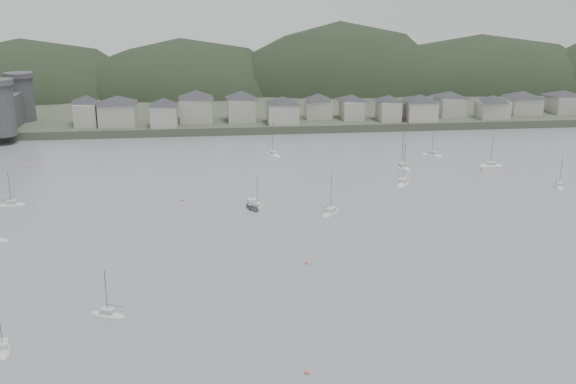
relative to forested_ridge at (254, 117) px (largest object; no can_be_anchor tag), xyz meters
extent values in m
cube|color=#383D2D|center=(-4.83, 25.60, 12.78)|extent=(900.00, 250.00, 3.00)
ellipsoid|color=black|center=(-115.70, 2.54, 1.14)|extent=(138.98, 92.48, 81.13)
ellipsoid|color=black|center=(-37.13, 3.46, 1.32)|extent=(132.08, 90.41, 79.74)
ellipsoid|color=black|center=(45.82, 3.53, -1.39)|extent=(133.88, 88.37, 101.41)
ellipsoid|color=black|center=(121.12, -1.49, 0.97)|extent=(165.81, 81.78, 82.55)
cylinder|color=#38383A|center=(-96.83, -103.40, 23.28)|extent=(10.00, 10.00, 18.00)
cylinder|color=#38383A|center=(-96.83, -75.40, 22.78)|extent=(10.00, 10.00, 17.00)
cube|color=#38383A|center=(-96.83, -89.40, 20.28)|extent=(3.50, 30.00, 12.00)
cube|color=#9B988D|center=(-69.83, -87.44, 18.58)|extent=(8.34, 12.91, 8.59)
pyramid|color=#29292E|center=(-69.83, -87.44, 24.37)|extent=(15.78, 15.78, 3.01)
cube|color=#9B988D|center=(-58.15, -88.08, 18.46)|extent=(13.68, 13.35, 8.36)
pyramid|color=#29292E|center=(-58.15, -88.08, 24.11)|extent=(20.07, 20.07, 2.93)
cube|color=gray|center=(-40.41, -93.38, 18.32)|extent=(9.78, 10.20, 8.08)
pyramid|color=#29292E|center=(-40.41, -93.38, 23.78)|extent=(14.83, 14.83, 2.83)
cube|color=#9B988D|center=(-28.35, -83.75, 18.83)|extent=(12.59, 13.33, 9.09)
pyramid|color=#29292E|center=(-28.35, -83.75, 24.97)|extent=(19.24, 19.24, 3.18)
cube|color=gray|center=(-10.58, -85.30, 18.72)|extent=(10.74, 12.17, 8.87)
pyramid|color=#29292E|center=(-10.58, -85.30, 24.70)|extent=(17.01, 17.01, 3.10)
cube|color=#9B988D|center=(5.09, -91.87, 18.13)|extent=(11.63, 12.09, 7.69)
pyramid|color=#29292E|center=(5.09, -91.87, 23.32)|extent=(17.61, 17.61, 2.69)
cube|color=#9B988D|center=(20.42, -83.21, 18.00)|extent=(10.37, 9.35, 7.44)
pyramid|color=#29292E|center=(20.42, -83.21, 23.03)|extent=(14.65, 14.65, 2.60)
cube|color=#9B988D|center=(33.79, -85.61, 17.90)|extent=(8.24, 12.20, 7.22)
pyramid|color=#29292E|center=(33.79, -85.61, 22.77)|extent=(15.17, 15.17, 2.53)
cube|color=gray|center=(47.66, -90.85, 18.02)|extent=(8.06, 10.91, 7.46)
pyramid|color=#29292E|center=(47.66, -90.85, 23.05)|extent=(14.08, 14.08, 2.61)
cube|color=#9B988D|center=(59.98, -92.34, 18.12)|extent=(11.73, 11.78, 7.66)
pyramid|color=#29292E|center=(59.98, -92.34, 23.29)|extent=(17.46, 17.46, 2.68)
cube|color=gray|center=(75.80, -82.49, 17.95)|extent=(10.19, 13.02, 7.33)
pyramid|color=#29292E|center=(75.80, -82.49, 22.90)|extent=(17.23, 17.23, 2.57)
cube|color=gray|center=(90.71, -91.34, 17.72)|extent=(11.70, 9.81, 6.88)
pyramid|color=#29292E|center=(90.71, -91.34, 22.36)|extent=(15.97, 15.97, 2.41)
cube|color=gray|center=(107.57, -82.49, 17.78)|extent=(12.83, 12.48, 7.00)
pyramid|color=#29292E|center=(107.57, -82.49, 22.51)|extent=(18.79, 18.79, 2.45)
cube|color=gray|center=(125.90, -81.98, 17.77)|extent=(11.07, 13.50, 6.97)
pyramid|color=#29292E|center=(125.90, -81.98, 22.47)|extent=(18.25, 18.25, 2.44)
ellipsoid|color=silver|center=(30.94, -170.87, 11.33)|extent=(7.24, 9.35, 1.83)
cube|color=#BBBBB6|center=(30.94, -170.87, 12.55)|extent=(3.38, 3.78, 0.70)
cylinder|color=#3F3F42|center=(30.94, -170.87, 17.21)|extent=(0.12, 0.12, 11.44)
cylinder|color=#3F3F42|center=(30.08, -169.46, 13.10)|extent=(2.22, 3.58, 0.10)
ellipsoid|color=silver|center=(35.44, -153.54, 11.33)|extent=(5.13, 9.61, 1.83)
cube|color=#BBBBB6|center=(35.44, -153.54, 12.55)|extent=(2.76, 3.61, 0.70)
cylinder|color=#3F3F42|center=(35.44, -153.54, 17.22)|extent=(0.12, 0.12, 11.47)
cylinder|color=#3F3F42|center=(35.03, -155.14, 13.10)|extent=(1.13, 4.02, 0.10)
ellipsoid|color=silver|center=(-41.17, -242.73, 11.33)|extent=(6.94, 4.57, 1.33)
cube|color=#BBBBB6|center=(-41.17, -242.73, 12.30)|extent=(2.71, 2.26, 0.70)
cylinder|color=#3F3F42|center=(-41.17, -242.73, 15.63)|extent=(0.12, 0.12, 8.30)
cylinder|color=#3F3F42|center=(-40.07, -242.26, 12.85)|extent=(2.78, 1.27, 0.10)
ellipsoid|color=silver|center=(-55.49, -252.35, 11.33)|extent=(4.03, 7.37, 1.41)
cube|color=#BBBBB6|center=(-55.49, -252.35, 12.34)|extent=(2.14, 2.78, 0.70)
cylinder|color=#3F3F42|center=(-55.49, -252.35, 15.88)|extent=(0.12, 0.12, 8.78)
ellipsoid|color=silver|center=(-2.71, -132.62, 11.33)|extent=(6.57, 9.36, 1.80)
cube|color=#BBBBB6|center=(-2.71, -132.62, 12.54)|extent=(3.17, 3.71, 0.70)
cylinder|color=#3F3F42|center=(-2.71, -132.62, 17.12)|extent=(0.12, 0.12, 11.27)
cylinder|color=#3F3F42|center=(-1.99, -131.16, 13.09)|extent=(1.88, 3.68, 0.10)
ellipsoid|color=silver|center=(-74.08, -178.48, 11.33)|extent=(7.18, 2.89, 1.40)
cube|color=#BBBBB6|center=(-74.08, -178.48, 12.33)|extent=(2.58, 1.77, 0.70)
cylinder|color=#3F3F42|center=(-74.08, -178.48, 15.86)|extent=(0.12, 0.12, 8.74)
cylinder|color=#3F3F42|center=(-75.33, -178.36, 12.88)|extent=(3.14, 0.40, 0.10)
ellipsoid|color=silver|center=(63.62, -154.80, 11.33)|extent=(8.06, 2.88, 1.59)
cube|color=#BBBBB6|center=(63.62, -154.80, 12.43)|extent=(2.86, 1.87, 0.70)
cylinder|color=#3F3F42|center=(63.62, -154.80, 16.46)|extent=(0.12, 0.12, 9.96)
cylinder|color=#3F3F42|center=(65.05, -154.74, 12.98)|extent=(3.59, 0.25, 0.10)
ellipsoid|color=silver|center=(-11.84, -187.70, 11.33)|extent=(4.78, 6.97, 1.34)
cube|color=#BBBBB6|center=(-11.84, -187.70, 12.30)|extent=(2.33, 2.75, 0.70)
cylinder|color=#3F3F42|center=(-11.84, -187.70, 15.67)|extent=(0.12, 0.12, 8.36)
cylinder|color=#3F3F42|center=(-12.35, -186.61, 12.85)|extent=(1.37, 2.77, 0.10)
ellipsoid|color=silver|center=(5.77, -194.24, 11.33)|extent=(6.73, 7.85, 1.58)
cube|color=#BBBBB6|center=(5.77, -194.24, 12.42)|extent=(3.04, 3.25, 0.70)
cylinder|color=#3F3F42|center=(5.77, -194.24, 16.42)|extent=(0.12, 0.12, 9.87)
cylinder|color=#3F3F42|center=(4.93, -193.10, 12.97)|extent=(2.20, 2.91, 0.10)
ellipsoid|color=silver|center=(73.22, -179.19, 11.33)|extent=(4.23, 7.32, 1.39)
cube|color=#BBBBB6|center=(73.22, -179.19, 12.33)|extent=(2.20, 2.79, 0.70)
cylinder|color=#3F3F42|center=(73.22, -179.19, 15.84)|extent=(0.12, 0.12, 8.71)
cylinder|color=#3F3F42|center=(72.84, -177.99, 12.88)|extent=(1.04, 3.02, 0.10)
ellipsoid|color=silver|center=(49.90, -139.03, 11.33)|extent=(7.53, 6.52, 1.52)
cube|color=#BBBBB6|center=(49.90, -139.03, 12.39)|extent=(3.13, 2.94, 0.70)
cylinder|color=#3F3F42|center=(49.90, -139.03, 16.23)|extent=(0.12, 0.12, 9.50)
cylinder|color=#3F3F42|center=(48.80, -139.86, 12.94)|extent=(2.79, 2.14, 0.10)
ellipsoid|color=black|center=(-13.05, -187.14, 11.33)|extent=(3.97, 8.29, 1.75)
cube|color=#BBBBB6|center=(-13.05, -187.14, 12.86)|extent=(2.55, 2.68, 1.40)
cylinder|color=#3F3F42|center=(-13.05, -187.14, 13.76)|extent=(0.10, 0.10, 1.20)
sphere|color=#BB5C3E|center=(-79.39, -140.09, 11.43)|extent=(0.70, 0.70, 0.70)
sphere|color=#BB5C3E|center=(59.03, -158.46, 11.43)|extent=(0.70, 0.70, 0.70)
sphere|color=#BB5C3E|center=(-4.64, -224.56, 11.43)|extent=(0.70, 0.70, 0.70)
sphere|color=#BB5C3E|center=(-10.30, -264.25, 11.43)|extent=(0.70, 0.70, 0.70)
sphere|color=#BB5C3E|center=(-30.93, -179.35, 11.43)|extent=(0.70, 0.70, 0.70)
camera|label=1|loc=(-22.75, -346.96, 63.95)|focal=41.48mm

